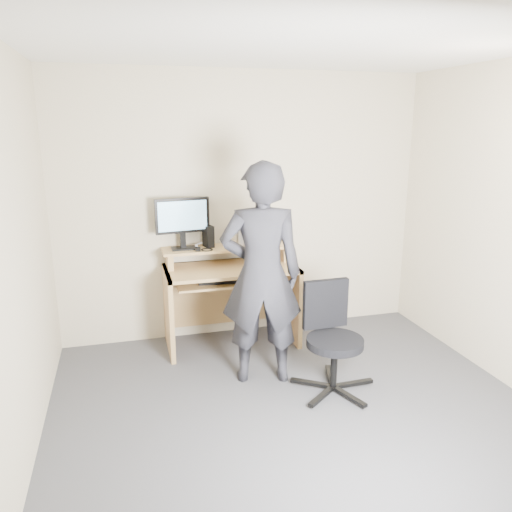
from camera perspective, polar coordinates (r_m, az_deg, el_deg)
name	(u,v)px	position (r m, az deg, el deg)	size (l,w,h in m)	color
ground	(306,426)	(3.65, 5.68, -18.74)	(3.50, 3.50, 0.00)	#494A4E
back_wall	(244,207)	(4.78, -1.40, 5.62)	(3.50, 0.02, 2.50)	#BBAB95
ceiling	(317,35)	(3.08, 6.97, 23.76)	(3.50, 3.50, 0.02)	white
desk	(229,286)	(4.69, -3.07, -3.41)	(1.20, 0.60, 0.91)	tan
monitor	(182,219)	(4.54, -8.40, 4.23)	(0.49, 0.14, 0.47)	black
external_drive	(208,236)	(4.64, -5.48, 2.26)	(0.07, 0.13, 0.20)	black
travel_mug	(241,236)	(4.66, -1.74, 2.29)	(0.08, 0.08, 0.18)	#B2B1B6
smartphone	(251,245)	(4.67, -0.59, 1.22)	(0.07, 0.13, 0.01)	black
charger	(198,249)	(4.51, -6.64, 0.78)	(0.04, 0.04, 0.04)	black
headphones	(204,246)	(4.65, -5.99, 1.11)	(0.16, 0.16, 0.02)	silver
keyboard	(224,280)	(4.48, -3.69, -2.71)	(0.46, 0.18, 0.03)	black
mouse	(269,265)	(4.54, 1.54, -1.09)	(0.10, 0.06, 0.04)	black
office_chair	(331,334)	(3.93, 8.62, -8.78)	(0.63, 0.66, 0.83)	black
person	(261,275)	(3.88, 0.61, -2.16)	(0.64, 0.42, 1.76)	black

